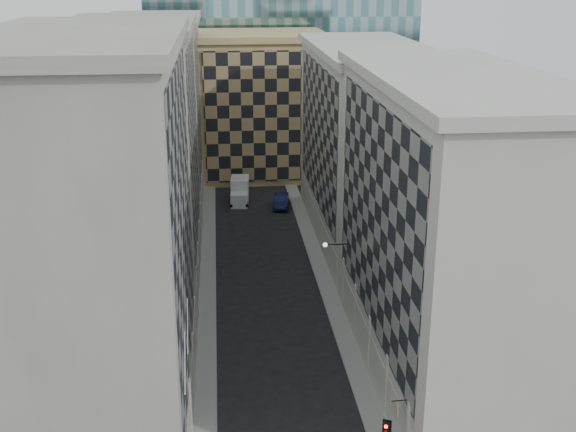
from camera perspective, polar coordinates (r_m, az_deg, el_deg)
sidewalk_west at (r=63.99m, az=-6.38°, el=-5.74°), size 1.50×100.00×0.15m
sidewalk_east at (r=64.62m, az=3.01°, el=-5.38°), size 1.50×100.00×0.15m
bldg_left_a at (r=42.49m, az=-14.78°, el=-2.22°), size 10.80×22.80×23.70m
bldg_left_b at (r=63.45m, az=-11.83°, el=4.55°), size 10.80×22.80×22.70m
bldg_left_c at (r=84.94m, az=-10.35°, el=7.93°), size 10.80×22.80×21.70m
bldg_right_a at (r=48.45m, az=12.44°, el=-1.27°), size 10.80×26.80×20.70m
bldg_right_b at (r=73.64m, az=6.13°, el=5.65°), size 10.80×28.80×19.70m
tan_block at (r=97.76m, az=-2.10°, el=8.83°), size 16.80×14.80×18.80m
flagpoles_left at (r=39.02m, az=-8.06°, el=-9.93°), size 0.10×6.33×2.33m
bracket_lamp at (r=56.65m, az=3.13°, el=-2.28°), size 1.98×0.36×0.36m
box_truck at (r=86.82m, az=-3.83°, el=1.90°), size 2.46×5.30×2.84m
dark_car at (r=84.84m, az=-0.55°, el=1.21°), size 2.27×4.90×1.56m
shop_sign at (r=41.53m, az=8.52°, el=-14.73°), size 0.92×0.81×0.89m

